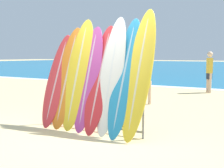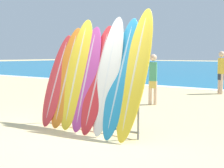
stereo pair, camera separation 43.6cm
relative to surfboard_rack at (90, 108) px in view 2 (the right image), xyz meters
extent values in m
plane|color=tan|center=(0.10, -0.33, -0.46)|extent=(160.00, 160.00, 0.00)
cube|color=white|center=(0.10, 8.02, -0.46)|extent=(120.00, 0.60, 0.01)
cylinder|color=slate|center=(-1.09, 0.00, -0.04)|extent=(0.04, 0.04, 0.85)
cylinder|color=slate|center=(1.09, 0.00, -0.04)|extent=(0.04, 0.04, 0.85)
cylinder|color=slate|center=(0.00, 0.00, 0.37)|extent=(2.22, 0.04, 0.04)
cylinder|color=slate|center=(0.00, 0.00, -0.34)|extent=(2.22, 0.04, 0.04)
ellipsoid|color=red|center=(-0.94, 0.03, 0.53)|extent=(0.52, 0.87, 1.99)
ellipsoid|color=#D59E9F|center=(-0.94, 0.03, 0.53)|extent=(0.09, 0.84, 1.91)
ellipsoid|color=orange|center=(-0.68, 0.06, 0.61)|extent=(0.58, 0.85, 2.14)
ellipsoid|color=beige|center=(-0.68, 0.06, 0.61)|extent=(0.10, 0.82, 2.06)
ellipsoid|color=yellow|center=(-0.41, 0.07, 0.69)|extent=(0.59, 0.86, 2.30)
ellipsoid|color=beige|center=(-0.41, 0.07, 0.69)|extent=(0.11, 0.84, 2.21)
ellipsoid|color=#B23D8E|center=(-0.13, 0.05, 0.60)|extent=(0.51, 0.79, 2.13)
ellipsoid|color=#CAA1BE|center=(-0.13, 0.05, 0.60)|extent=(0.09, 0.77, 2.05)
ellipsoid|color=red|center=(0.14, 0.07, 0.61)|extent=(0.51, 0.93, 2.14)
ellipsoid|color=#D19A9C|center=(0.14, 0.07, 0.61)|extent=(0.09, 0.90, 2.06)
ellipsoid|color=silver|center=(0.39, 0.07, 0.68)|extent=(0.49, 0.85, 2.30)
ellipsoid|color=silver|center=(0.39, 0.07, 0.68)|extent=(0.09, 0.82, 2.21)
ellipsoid|color=teal|center=(0.67, 0.09, 0.67)|extent=(0.48, 1.07, 2.27)
ellipsoid|color=#98BACC|center=(0.67, 0.09, 0.67)|extent=(0.09, 1.04, 2.19)
ellipsoid|color=yellow|center=(0.95, 0.12, 0.75)|extent=(0.49, 1.08, 2.44)
ellipsoid|color=beige|center=(0.95, 0.12, 0.75)|extent=(0.09, 1.05, 2.34)
cylinder|color=beige|center=(1.11, 6.94, -0.07)|extent=(0.11, 0.11, 0.80)
cylinder|color=beige|center=(1.21, 6.81, -0.07)|extent=(0.11, 0.11, 0.80)
cube|color=#282D38|center=(1.16, 6.87, 0.21)|extent=(0.25, 0.26, 0.24)
cube|color=gold|center=(1.16, 6.87, 0.64)|extent=(0.27, 0.29, 0.62)
sphere|color=beige|center=(1.16, 6.87, 1.10)|extent=(0.23, 0.23, 0.23)
cylinder|color=beige|center=(-0.04, 3.29, -0.10)|extent=(0.10, 0.10, 0.74)
cylinder|color=beige|center=(-0.19, 3.25, -0.10)|extent=(0.10, 0.10, 0.74)
cube|color=gold|center=(-0.11, 3.27, 0.16)|extent=(0.24, 0.18, 0.22)
cube|color=#42996B|center=(-0.11, 3.27, 0.56)|extent=(0.26, 0.20, 0.58)
sphere|color=beige|center=(-0.11, 3.27, 0.99)|extent=(0.21, 0.21, 0.21)
camera|label=1|loc=(2.84, -4.33, 1.05)|focal=42.00mm
camera|label=2|loc=(3.22, -4.11, 1.05)|focal=42.00mm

